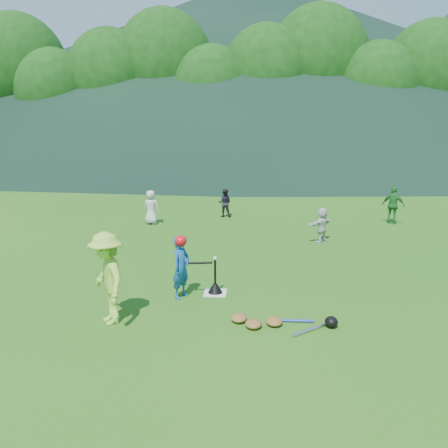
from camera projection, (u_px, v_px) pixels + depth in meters
name	position (u px, v px, depth m)	size (l,w,h in m)	color
ground	(215.00, 293.00, 8.83)	(120.00, 120.00, 0.00)	#1F5C15
home_plate	(215.00, 293.00, 8.83)	(0.45, 0.45, 0.02)	silver
baseball	(215.00, 258.00, 8.68)	(0.08, 0.08, 0.08)	white
batter_child	(181.00, 267.00, 8.50)	(0.45, 0.29, 1.23)	#144B8E
adult_coach	(107.00, 278.00, 7.34)	(1.03, 0.59, 1.59)	#9CD43E
fielder_a	(151.00, 207.00, 15.25)	(0.58, 0.38, 1.19)	silver
fielder_b	(225.00, 203.00, 16.55)	(0.52, 0.40, 1.07)	black
fielder_c	(393.00, 205.00, 15.28)	(0.77, 0.32, 1.32)	#22732B
fielder_d	(322.00, 225.00, 12.83)	(0.95, 0.30, 1.02)	silver
batting_tee	(215.00, 287.00, 8.81)	(0.30, 0.30, 0.68)	black
batter_gear	(182.00, 243.00, 8.40)	(0.73, 0.26, 0.59)	red
equipment_pile	(274.00, 322.00, 7.37)	(1.80, 0.73, 0.19)	olive
outfield_fence	(246.00, 162.00, 35.99)	(70.07, 0.08, 1.33)	gray
tree_line	(250.00, 75.00, 40.09)	(70.04, 11.40, 14.82)	#382314
distant_hills	(214.00, 70.00, 86.00)	(155.00, 140.00, 32.00)	black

